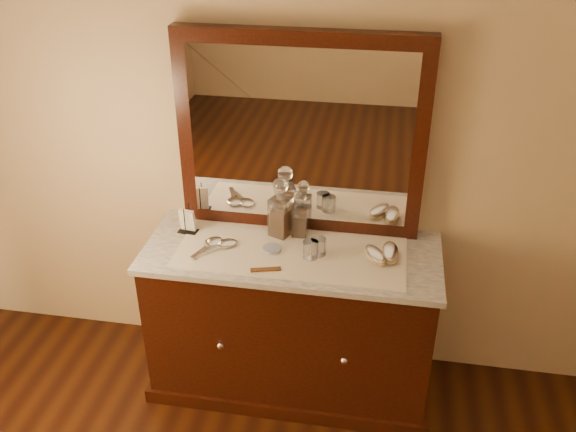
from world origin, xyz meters
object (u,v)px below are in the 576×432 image
object	(u,v)px
pin_dish	(272,249)
comb	(266,269)
hand_mirror_outer	(211,244)
hand_mirror_inner	(224,245)
napkin_rack	(188,222)
brush_near	(375,255)
dresser_cabinet	(291,322)
decanter_left	(281,213)
brush_far	(390,253)
mirror_frame	(300,135)
decanter_right	(300,218)

from	to	relation	value
pin_dish	comb	world-z (taller)	pin_dish
hand_mirror_outer	hand_mirror_inner	world-z (taller)	same
napkin_rack	brush_near	distance (m)	0.96
dresser_cabinet	decanter_left	xyz separation A→B (m)	(-0.08, 0.14, 0.56)
dresser_cabinet	comb	world-z (taller)	comb
comb	napkin_rack	bearing A→B (deg)	133.59
pin_dish	brush_far	size ratio (longest dim) A/B	0.51
brush_near	hand_mirror_inner	distance (m)	0.74
napkin_rack	hand_mirror_outer	distance (m)	0.20
brush_far	hand_mirror_outer	xyz separation A→B (m)	(-0.87, -0.05, -0.01)
comb	brush_near	world-z (taller)	brush_near
brush_far	brush_near	bearing A→B (deg)	-153.62
dresser_cabinet	brush_near	xyz separation A→B (m)	(0.40, -0.01, 0.47)
mirror_frame	brush_near	distance (m)	0.67
mirror_frame	hand_mirror_outer	size ratio (longest dim) A/B	5.28
mirror_frame	pin_dish	bearing A→B (deg)	-109.66
brush_far	mirror_frame	bearing A→B (deg)	154.53
pin_dish	decanter_right	distance (m)	0.22
napkin_rack	brush_near	world-z (taller)	napkin_rack
dresser_cabinet	mirror_frame	xyz separation A→B (m)	(0.00, 0.25, 0.94)
mirror_frame	napkin_rack	world-z (taller)	mirror_frame
dresser_cabinet	brush_near	distance (m)	0.62
napkin_rack	brush_far	size ratio (longest dim) A/B	0.84
comb	hand_mirror_inner	bearing A→B (deg)	130.38
pin_dish	decanter_right	world-z (taller)	decanter_right
pin_dish	hand_mirror_outer	xyz separation A→B (m)	(-0.30, -0.01, 0.00)
dresser_cabinet	hand_mirror_inner	bearing A→B (deg)	-175.95
comb	dresser_cabinet	bearing A→B (deg)	49.24
mirror_frame	comb	xyz separation A→B (m)	(-0.09, -0.43, -0.49)
comb	brush_far	distance (m)	0.60
mirror_frame	dresser_cabinet	bearing A→B (deg)	-90.00
brush_far	hand_mirror_inner	xyz separation A→B (m)	(-0.80, -0.04, -0.01)
brush_near	mirror_frame	bearing A→B (deg)	147.33
dresser_cabinet	pin_dish	bearing A→B (deg)	-169.05
pin_dish	comb	bearing A→B (deg)	-88.39
decanter_left	decanter_right	world-z (taller)	decanter_left
mirror_frame	comb	distance (m)	0.66
pin_dish	brush_far	world-z (taller)	brush_far
mirror_frame	pin_dish	world-z (taller)	mirror_frame
comb	decanter_right	size ratio (longest dim) A/B	0.57
mirror_frame	comb	world-z (taller)	mirror_frame
pin_dish	hand_mirror_inner	xyz separation A→B (m)	(-0.24, -0.01, 0.00)
brush_near	napkin_rack	bearing A→B (deg)	174.01
brush_far	decanter_right	bearing A→B (deg)	164.07
decanter_right	hand_mirror_outer	size ratio (longest dim) A/B	1.09
mirror_frame	napkin_rack	distance (m)	0.72
dresser_cabinet	comb	bearing A→B (deg)	-115.28
comb	hand_mirror_outer	world-z (taller)	hand_mirror_outer
dresser_cabinet	decanter_left	distance (m)	0.59
comb	brush_near	xyz separation A→B (m)	(0.49, 0.18, 0.02)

